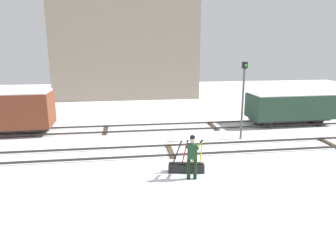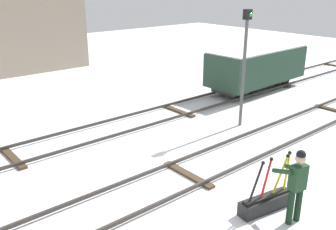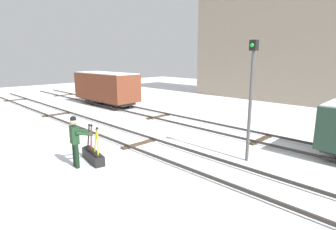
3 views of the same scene
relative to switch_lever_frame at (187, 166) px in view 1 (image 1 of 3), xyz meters
name	(u,v)px [view 1 (image 1 of 3)]	position (x,y,z in m)	size (l,w,h in m)	color
ground_plane	(171,152)	(-0.31, 2.49, -0.25)	(60.00, 60.00, 0.00)	white
track_main_line	(171,150)	(-0.31, 2.49, -0.14)	(44.00, 1.94, 0.18)	#38332D
track_siding_near	(161,127)	(-0.31, 6.90, -0.14)	(44.00, 1.94, 0.18)	#38332D
switch_lever_frame	(187,166)	(0.00, 0.00, 0.00)	(1.56, 0.63, 1.45)	black
rail_worker	(192,154)	(0.08, -0.67, 0.80)	(0.63, 0.76, 1.85)	black
signal_post	(243,93)	(4.02, 4.14, 2.40)	(0.24, 0.32, 4.40)	#4C4C4C
apartment_building	(126,34)	(-2.35, 20.70, 6.23)	(14.69, 6.18, 12.95)	gray
freight_car_mid_siding	(290,106)	(8.57, 6.90, 1.01)	(5.71, 2.33, 2.16)	#2D2B28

